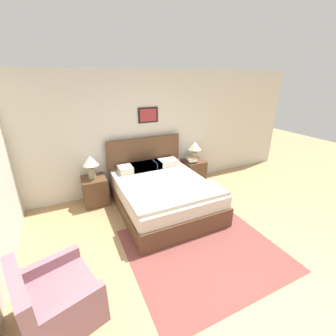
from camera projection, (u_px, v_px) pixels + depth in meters
The scene contains 12 objects.
ground_plane at pixel (234, 273), 3.02m from camera, with size 16.00×16.00×0.00m, color tan.
wall_back at pixel (150, 132), 5.02m from camera, with size 7.79×0.09×2.60m.
area_rug_main at pixel (203, 249), 3.43m from camera, with size 2.19×1.99×0.01m.
bed at pixel (163, 193), 4.41m from camera, with size 1.68×2.08×1.22m.
armchair at pixel (56, 300), 2.37m from camera, with size 0.92×0.96×0.77m.
nightstand_near_window at pixel (95, 191), 4.60m from camera, with size 0.47×0.51×0.56m.
nightstand_by_door at pixel (193, 171), 5.53m from camera, with size 0.47×0.51×0.56m.
table_lamp_near_window at pixel (90, 163), 4.36m from camera, with size 0.30×0.30×0.48m.
table_lamp_by_door at pixel (195, 148), 5.31m from camera, with size 0.30×0.30×0.48m.
book_thick_bottom at pixel (191, 161), 5.34m from camera, with size 0.20×0.25×0.03m.
book_hardcover_middle at pixel (191, 160), 5.32m from camera, with size 0.22×0.29×0.04m.
book_novel_upper at pixel (191, 158), 5.31m from camera, with size 0.23×0.26×0.04m.
Camera 1 is at (-1.77, -1.65, 2.45)m, focal length 24.00 mm.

